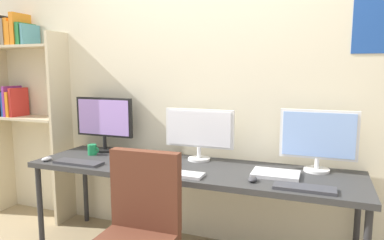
% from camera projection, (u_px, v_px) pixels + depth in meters
% --- Properties ---
extents(wall_back, '(4.89, 0.11, 2.60)m').
position_uv_depth(wall_back, '(208.00, 90.00, 2.95)').
color(wall_back, beige).
rests_on(wall_back, ground_plane).
extents(desk, '(2.49, 0.68, 0.74)m').
position_uv_depth(desk, '(190.00, 173.00, 2.65)').
color(desk, '#333333').
rests_on(desk, ground_plane).
extents(bookshelf, '(0.83, 0.28, 2.00)m').
position_uv_depth(bookshelf, '(21.00, 90.00, 3.43)').
color(bookshelf, beige).
rests_on(bookshelf, ground_plane).
extents(monitor_left, '(0.56, 0.18, 0.48)m').
position_uv_depth(monitor_left, '(104.00, 120.00, 3.11)').
color(monitor_left, black).
rests_on(monitor_left, desk).
extents(monitor_center, '(0.57, 0.18, 0.42)m').
position_uv_depth(monitor_center, '(199.00, 131.00, 2.80)').
color(monitor_center, silver).
rests_on(monitor_center, desk).
extents(monitor_right, '(0.53, 0.18, 0.44)m').
position_uv_depth(monitor_right, '(318.00, 138.00, 2.49)').
color(monitor_right, silver).
rests_on(monitor_right, desk).
extents(keyboard_left, '(0.39, 0.13, 0.02)m').
position_uv_depth(keyboard_left, '(79.00, 163.00, 2.72)').
color(keyboard_left, '#38383D').
rests_on(keyboard_left, desk).
extents(keyboard_center, '(0.36, 0.13, 0.02)m').
position_uv_depth(keyboard_center, '(178.00, 174.00, 2.43)').
color(keyboard_center, silver).
rests_on(keyboard_center, desk).
extents(keyboard_right, '(0.37, 0.13, 0.02)m').
position_uv_depth(keyboard_right, '(304.00, 188.00, 2.13)').
color(keyboard_right, '#38383D').
rests_on(keyboard_right, desk).
extents(mouse_left_side, '(0.06, 0.10, 0.03)m').
position_uv_depth(mouse_left_side, '(253.00, 179.00, 2.29)').
color(mouse_left_side, '#38383D').
rests_on(mouse_left_side, desk).
extents(mouse_right_side, '(0.06, 0.10, 0.03)m').
position_uv_depth(mouse_right_side, '(47.00, 159.00, 2.81)').
color(mouse_right_side, silver).
rests_on(mouse_right_side, desk).
extents(laptop_closed, '(0.32, 0.22, 0.02)m').
position_uv_depth(laptop_closed, '(276.00, 174.00, 2.41)').
color(laptop_closed, silver).
rests_on(laptop_closed, desk).
extents(coffee_mug, '(0.11, 0.08, 0.09)m').
position_uv_depth(coffee_mug, '(92.00, 150.00, 3.01)').
color(coffee_mug, '#1E8C4C').
rests_on(coffee_mug, desk).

